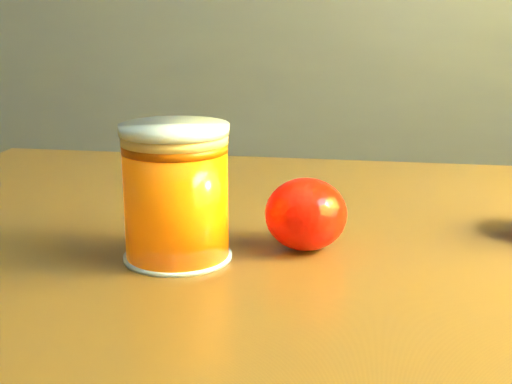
{
  "coord_description": "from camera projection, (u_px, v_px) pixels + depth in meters",
  "views": [
    {
      "loc": [
        0.82,
        -0.25,
        0.89
      ],
      "look_at": [
        0.78,
        0.24,
        0.76
      ],
      "focal_mm": 50.0,
      "sensor_mm": 36.0,
      "label": 1
    }
  ],
  "objects": [
    {
      "name": "table",
      "position": [
        403.0,
        380.0,
        0.52
      ],
      "size": [
        1.0,
        0.74,
        0.71
      ],
      "rotation": [
        0.0,
        0.0,
        -0.08
      ],
      "color": "brown",
      "rests_on": "ground"
    },
    {
      "name": "juice_glass",
      "position": [
        176.0,
        194.0,
        0.5
      ],
      "size": [
        0.08,
        0.08,
        0.09
      ],
      "rotation": [
        0.0,
        0.0,
        0.29
      ],
      "color": "#FF6305",
      "rests_on": "table"
    },
    {
      "name": "orange_front",
      "position": [
        306.0,
        214.0,
        0.52
      ],
      "size": [
        0.07,
        0.07,
        0.05
      ],
      "primitive_type": "ellipsoid",
      "rotation": [
        0.0,
        0.0,
        0.1
      ],
      "color": "#FF1705",
      "rests_on": "table"
    }
  ]
}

